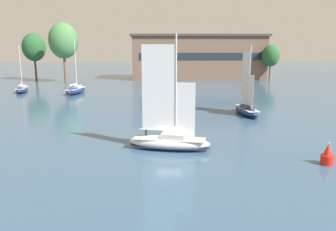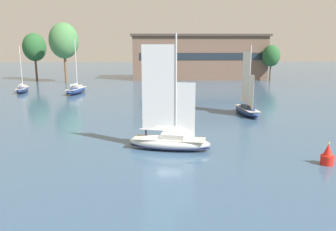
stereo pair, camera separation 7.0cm
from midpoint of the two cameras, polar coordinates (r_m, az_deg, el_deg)
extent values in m
plane|color=#385675|center=(34.70, 0.16, -5.87)|extent=(400.00, 400.00, 0.00)
cube|color=brown|center=(111.64, 5.22, 9.95)|extent=(43.03, 13.77, 13.82)
cube|color=#1E2833|center=(104.73, 5.74, 10.20)|extent=(38.73, 0.10, 2.21)
cube|color=#423833|center=(111.63, 5.29, 13.68)|extent=(44.23, 14.97, 0.70)
cylinder|color=brown|center=(114.65, -22.09, 7.74)|extent=(0.64, 0.64, 8.03)
ellipsoid|color=#285B2D|center=(114.46, -22.34, 10.95)|extent=(7.22, 7.22, 8.83)
cylinder|color=brown|center=(108.28, 17.28, 7.35)|extent=(0.48, 0.48, 6.04)
ellipsoid|color=#285B2D|center=(108.05, 17.44, 9.91)|extent=(5.43, 5.43, 6.64)
cylinder|color=brown|center=(103.77, -17.52, 8.12)|extent=(0.76, 0.76, 9.49)
ellipsoid|color=#477F47|center=(103.62, -17.79, 12.32)|extent=(8.54, 8.54, 10.43)
ellipsoid|color=silver|center=(34.48, 0.16, -4.72)|extent=(8.88, 4.19, 1.46)
ellipsoid|color=#19234C|center=(34.60, 0.16, -5.36)|extent=(8.97, 4.23, 0.17)
cube|color=#BCB7A8|center=(34.36, 0.17, -4.03)|extent=(7.80, 3.59, 0.06)
cube|color=beige|center=(34.21, 0.87, -3.54)|extent=(2.70, 2.16, 0.60)
cylinder|color=silver|center=(33.18, 1.34, 4.89)|extent=(0.17, 0.17, 10.71)
cylinder|color=silver|center=(34.36, -1.88, -2.51)|extent=(3.80, 0.97, 0.15)
cube|color=white|center=(33.51, -1.67, 4.77)|extent=(3.47, 0.79, 8.78)
cube|color=white|center=(33.43, 3.09, 0.74)|extent=(1.85, 0.43, 5.89)
cylinder|color=#232838|center=(35.02, -3.91, -2.98)|extent=(0.24, 0.24, 0.85)
cylinder|color=silver|center=(34.84, -3.92, -1.79)|extent=(0.41, 0.41, 0.65)
sphere|color=tan|center=(34.74, -3.93, -1.08)|extent=(0.24, 0.24, 0.24)
ellipsoid|color=navy|center=(53.37, 13.44, 0.84)|extent=(2.91, 7.95, 1.32)
ellipsoid|color=#19234C|center=(53.44, 13.43, 0.46)|extent=(2.94, 8.03, 0.16)
cube|color=beige|center=(53.30, 13.47, 1.26)|extent=(2.48, 6.99, 0.06)
cube|color=#333D4C|center=(52.89, 13.63, 1.50)|extent=(1.73, 2.31, 0.54)
cylinder|color=silver|center=(52.07, 13.97, 6.43)|extent=(0.16, 0.16, 9.73)
cylinder|color=silver|center=(54.20, 13.07, 2.32)|extent=(0.47, 3.50, 0.13)
cube|color=silver|center=(53.57, 13.33, 6.50)|extent=(0.34, 3.21, 7.98)
cube|color=silver|center=(51.44, 14.25, 3.90)|extent=(0.19, 1.71, 5.35)
ellipsoid|color=navy|center=(78.61, -15.77, 4.26)|extent=(3.98, 9.15, 1.51)
ellipsoid|color=#19234C|center=(78.66, -15.75, 3.96)|extent=(4.02, 9.24, 0.18)
cube|color=silver|center=(78.55, -15.79, 4.58)|extent=(3.40, 8.04, 0.06)
cube|color=beige|center=(78.92, -15.68, 4.86)|extent=(2.14, 2.74, 0.62)
cylinder|color=silver|center=(78.74, -15.82, 8.66)|extent=(0.18, 0.18, 11.07)
cylinder|color=silver|center=(77.28, -16.20, 5.12)|extent=(0.84, 3.95, 0.15)
cylinder|color=silver|center=(77.27, -16.20, 5.20)|extent=(0.86, 3.57, 0.24)
ellipsoid|color=navy|center=(85.15, -24.11, 4.16)|extent=(3.49, 8.06, 1.33)
ellipsoid|color=#19234C|center=(85.19, -24.09, 3.92)|extent=(3.53, 8.14, 0.16)
cube|color=beige|center=(85.10, -24.13, 4.42)|extent=(2.99, 7.08, 0.06)
cube|color=beige|center=(85.45, -24.10, 4.66)|extent=(1.88, 2.41, 0.55)
cylinder|color=silver|center=(85.31, -24.33, 7.74)|extent=(0.16, 0.16, 9.75)
cylinder|color=silver|center=(83.92, -24.33, 4.87)|extent=(0.73, 3.48, 0.13)
cylinder|color=white|center=(83.91, -24.33, 4.94)|extent=(0.75, 3.15, 0.21)
cylinder|color=red|center=(33.55, 25.92, -6.96)|extent=(1.17, 1.17, 0.88)
cone|color=red|center=(33.27, 26.07, -5.36)|extent=(0.88, 0.88, 1.07)
sphere|color=#F2F266|center=(33.10, 26.17, -4.34)|extent=(0.16, 0.16, 0.16)
camera|label=1|loc=(0.03, -90.05, -0.01)|focal=35.00mm
camera|label=2|loc=(0.03, 89.95, 0.01)|focal=35.00mm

